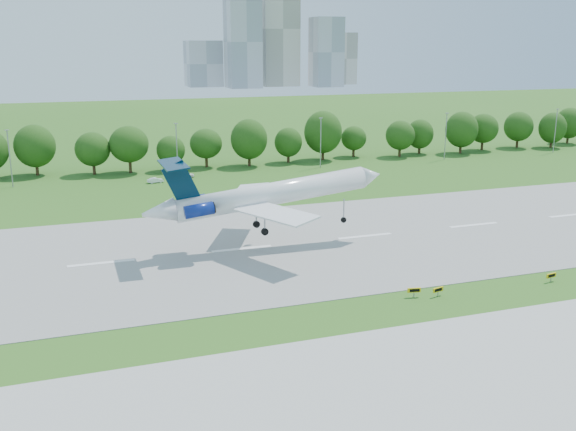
% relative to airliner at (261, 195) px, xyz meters
% --- Properties ---
extents(ground, '(600.00, 600.00, 0.00)m').
position_rel_airliner_xyz_m(ground, '(16.98, -24.98, -7.99)').
color(ground, '#265817').
rests_on(ground, ground).
extents(runway, '(400.00, 45.00, 0.08)m').
position_rel_airliner_xyz_m(runway, '(16.98, 0.02, -7.95)').
color(runway, gray).
rests_on(runway, ground).
extents(taxiway, '(400.00, 23.00, 0.08)m').
position_rel_airliner_xyz_m(taxiway, '(16.98, -42.98, -7.95)').
color(taxiway, '#ADADA8').
rests_on(taxiway, ground).
extents(tree_line, '(288.40, 8.40, 10.40)m').
position_rel_airliner_xyz_m(tree_line, '(16.98, 67.02, -1.81)').
color(tree_line, '#382314').
rests_on(tree_line, ground).
extents(light_poles, '(175.90, 0.25, 12.19)m').
position_rel_airliner_xyz_m(light_poles, '(14.48, 57.02, -1.66)').
color(light_poles, gray).
rests_on(light_poles, ground).
extents(skyline, '(127.00, 52.00, 80.00)m').
position_rel_airliner_xyz_m(skyline, '(117.14, 365.63, 22.47)').
color(skyline, '#B2B2B7').
rests_on(skyline, ground).
extents(airliner, '(36.78, 26.73, 11.44)m').
position_rel_airliner_xyz_m(airliner, '(0.00, 0.00, 0.00)').
color(airliner, white).
rests_on(airliner, ground).
extents(taxi_sign_left, '(1.64, 0.50, 1.15)m').
position_rel_airliner_xyz_m(taxi_sign_left, '(11.74, -24.56, -7.15)').
color(taxi_sign_left, gray).
rests_on(taxi_sign_left, ground).
extents(taxi_sign_centre, '(1.57, 0.52, 1.10)m').
position_rel_airliner_xyz_m(taxi_sign_centre, '(14.62, -25.24, -7.18)').
color(taxi_sign_centre, gray).
rests_on(taxi_sign_centre, ground).
extents(taxi_sign_right, '(1.61, 0.44, 1.13)m').
position_rel_airliner_xyz_m(taxi_sign_right, '(30.83, -25.65, -7.16)').
color(taxi_sign_right, gray).
rests_on(taxi_sign_right, ground).
extents(service_vehicle_a, '(3.62, 1.89, 1.14)m').
position_rel_airliner_xyz_m(service_vehicle_a, '(-8.83, 51.75, -7.43)').
color(service_vehicle_a, white).
rests_on(service_vehicle_a, ground).
extents(service_vehicle_b, '(4.14, 2.32, 1.33)m').
position_rel_airliner_xyz_m(service_vehicle_b, '(-1.59, 55.54, -7.33)').
color(service_vehicle_b, white).
rests_on(service_vehicle_b, ground).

